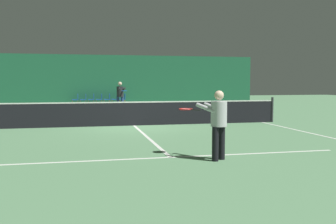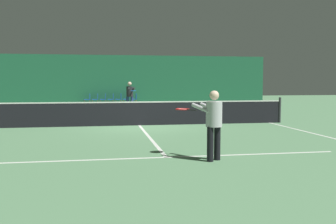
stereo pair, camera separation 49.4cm
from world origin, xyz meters
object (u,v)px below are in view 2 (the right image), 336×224
at_px(player_near, 212,120).
at_px(courtside_chair_0, 88,99).
at_px(courtside_chair_1, 96,99).
at_px(courtside_chair_2, 104,98).
at_px(tennis_net, 139,113).
at_px(courtside_chair_4, 119,98).
at_px(courtside_chair_5, 127,98).
at_px(player_far, 130,94).
at_px(courtside_chair_3, 112,98).
at_px(courtside_chair_6, 135,98).

relative_size(player_near, courtside_chair_0, 1.82).
xyz_separation_m(player_near, courtside_chair_1, (-2.84, 20.54, -0.41)).
bearing_deg(courtside_chair_2, tennis_net, 5.58).
bearing_deg(courtside_chair_1, courtside_chair_2, 90.00).
xyz_separation_m(tennis_net, courtside_chair_0, (-2.48, 13.65, -0.03)).
relative_size(courtside_chair_0, courtside_chair_4, 1.00).
bearing_deg(courtside_chair_5, tennis_net, -1.64).
relative_size(player_far, courtside_chair_4, 2.06).
height_order(player_near, courtside_chair_3, player_near).
relative_size(tennis_net, courtside_chair_3, 14.29).
relative_size(courtside_chair_1, courtside_chair_6, 1.00).
bearing_deg(courtside_chair_4, courtside_chair_1, -90.00).
height_order(tennis_net, courtside_chair_3, tennis_net).
distance_m(player_far, courtside_chair_4, 6.08).
relative_size(courtside_chair_4, courtside_chair_6, 1.00).
bearing_deg(courtside_chair_5, player_far, -1.99).
relative_size(courtside_chair_0, courtside_chair_5, 1.00).
bearing_deg(courtside_chair_1, tennis_net, 7.96).
relative_size(player_far, courtside_chair_6, 2.06).
bearing_deg(courtside_chair_1, courtside_chair_6, 90.00).
xyz_separation_m(player_near, player_far, (-0.75, 14.50, 0.11)).
xyz_separation_m(courtside_chair_4, courtside_chair_5, (0.57, 0.00, 0.00)).
distance_m(player_near, courtside_chair_4, 20.58).
distance_m(courtside_chair_3, courtside_chair_5, 1.15).
relative_size(player_near, courtside_chair_5, 1.82).
height_order(courtside_chair_5, courtside_chair_6, same).
bearing_deg(courtside_chair_3, courtside_chair_1, -90.00).
bearing_deg(player_near, courtside_chair_0, -24.61).
bearing_deg(player_near, courtside_chair_6, -34.14).
relative_size(courtside_chair_3, courtside_chair_6, 1.00).
distance_m(courtside_chair_0, courtside_chair_4, 2.30).
bearing_deg(courtside_chair_3, player_far, 8.84).
height_order(courtside_chair_3, courtside_chair_6, same).
distance_m(courtside_chair_3, courtside_chair_4, 0.57).
bearing_deg(player_far, courtside_chair_4, 175.68).
bearing_deg(courtside_chair_1, courtside_chair_3, 90.00).
distance_m(player_near, player_far, 14.52).
height_order(player_near, courtside_chair_2, player_near).
xyz_separation_m(courtside_chair_3, courtside_chair_5, (1.15, 0.00, 0.00)).
bearing_deg(courtside_chair_0, courtside_chair_5, 90.00).
bearing_deg(courtside_chair_1, courtside_chair_5, 90.00).
bearing_deg(courtside_chair_3, tennis_net, 3.18).
height_order(player_far, courtside_chair_3, player_far).
height_order(courtside_chair_1, courtside_chair_6, same).
distance_m(courtside_chair_4, courtside_chair_5, 0.57).
bearing_deg(courtside_chair_0, player_far, 23.79).
xyz_separation_m(player_near, courtside_chair_3, (-1.69, 20.54, -0.41)).
relative_size(courtside_chair_2, courtside_chair_5, 1.00).
xyz_separation_m(player_near, courtside_chair_5, (-0.54, 20.54, -0.41)).
relative_size(courtside_chair_2, courtside_chair_3, 1.00).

